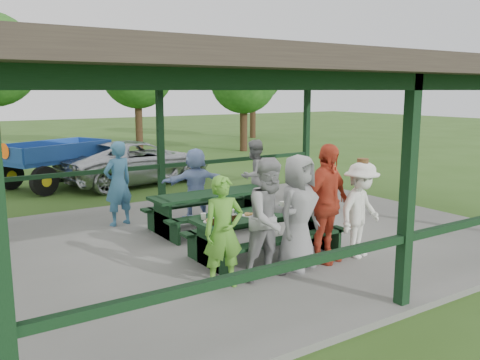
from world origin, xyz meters
TOP-DOWN VIEW (x-y plane):
  - ground at (0.00, 0.00)m, footprint 90.00×90.00m
  - concrete_slab at (0.00, 0.00)m, footprint 10.00×8.00m
  - pavilion_structure at (0.00, 0.00)m, footprint 10.60×8.60m
  - picnic_table_near at (-0.37, -1.20)m, footprint 2.54×1.39m
  - picnic_table_far at (-0.27, 0.80)m, footprint 2.51×1.39m
  - table_setting at (-0.41, -1.17)m, footprint 2.36×0.45m
  - contestant_green at (-1.67, -1.98)m, footprint 0.67×0.52m
  - contestant_grey_left at (-0.90, -2.10)m, footprint 0.92×0.74m
  - contestant_grey_mid at (-0.29, -1.98)m, footprint 1.03×0.82m
  - contestant_red at (0.31, -1.97)m, footprint 1.23×0.73m
  - contestant_white_fedora at (0.96, -2.11)m, footprint 1.17×0.84m
  - spectator_lblue at (-0.13, 1.71)m, footprint 1.52×0.71m
  - spectator_blue at (-1.74, 2.12)m, footprint 0.73×0.56m
  - spectator_grey at (1.32, 1.56)m, footprint 0.97×0.85m
  - pickup_truck at (0.66, 7.07)m, footprint 5.17×3.08m
  - farm_trailer at (-1.68, 7.74)m, footprint 4.17×2.80m
  - tree_mid at (4.38, 16.07)m, footprint 3.54×3.54m
  - tree_right at (8.21, 12.39)m, footprint 3.18×3.18m
  - tree_far_right at (12.49, 17.82)m, footprint 3.74×3.74m

SIDE VIEW (x-z plane):
  - ground at x=0.00m, z-range 0.00..0.00m
  - concrete_slab at x=0.00m, z-range 0.00..0.10m
  - picnic_table_far at x=-0.27m, z-range 0.20..0.95m
  - picnic_table_near at x=-0.37m, z-range 0.20..0.95m
  - pickup_truck at x=0.66m, z-range 0.00..1.35m
  - farm_trailer at x=-1.68m, z-range -0.01..1.47m
  - table_setting at x=-0.41m, z-range 0.83..0.93m
  - spectator_lblue at x=-0.13m, z-range 0.10..1.67m
  - contestant_green at x=-1.67m, z-range 0.10..1.72m
  - contestant_white_fedora at x=0.96m, z-range 0.08..1.76m
  - spectator_grey at x=1.32m, z-range 0.10..1.78m
  - spectator_blue at x=-1.74m, z-range 0.10..1.87m
  - contestant_grey_mid at x=-0.29m, z-range 0.10..1.93m
  - contestant_grey_left at x=-0.90m, z-range 0.10..1.94m
  - contestant_red at x=0.31m, z-range 0.10..2.06m
  - pavilion_structure at x=0.00m, z-range 1.55..4.79m
  - tree_right at x=8.21m, z-range 0.87..5.85m
  - tree_mid at x=4.38m, z-range 0.98..6.51m
  - tree_far_right at x=12.49m, z-range 1.03..6.88m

